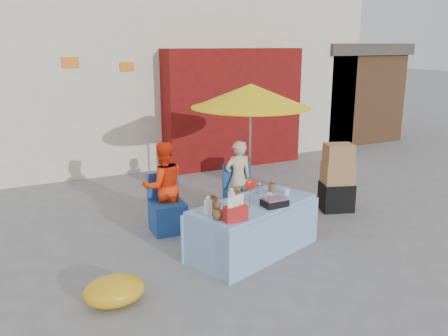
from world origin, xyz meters
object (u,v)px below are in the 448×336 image
vendor_orange (164,186)px  vendor_beige (238,179)px  market_table (253,227)px  chair_right (242,202)px  umbrella (251,96)px  box_stack (337,180)px  chair_left (168,215)px

vendor_orange → vendor_beige: 1.25m
vendor_orange → vendor_beige: bearing=-177.2°
market_table → chair_right: (0.50, 1.19, -0.10)m
umbrella → box_stack: umbrella is taller
market_table → chair_right: 1.30m
chair_left → vendor_orange: bearing=93.2°
chair_right → vendor_beige: bearing=93.2°
vendor_orange → vendor_beige: vendor_orange is taller
chair_right → box_stack: 1.65m
chair_right → umbrella: (0.30, 0.28, 1.64)m
chair_left → vendor_beige: 1.31m
market_table → umbrella: size_ratio=0.94×
box_stack → vendor_beige: bearing=161.9°
vendor_orange → vendor_beige: (1.25, 0.00, -0.05)m
chair_left → vendor_beige: vendor_beige is taller
vendor_beige → umbrella: size_ratio=0.59×
vendor_orange → market_table: bearing=122.4°
vendor_orange → box_stack: vendor_orange is taller
box_stack → market_table: bearing=-158.7°
vendor_beige → vendor_orange: bearing=2.8°
umbrella → chair_left: bearing=-169.6°
vendor_orange → umbrella: umbrella is taller
market_table → vendor_beige: bearing=50.1°
umbrella → market_table: bearing=-118.3°
market_table → vendor_orange: size_ratio=1.48×
market_table → chair_left: 1.42m
vendor_beige → box_stack: size_ratio=1.09×
chair_left → box_stack: bearing=-4.9°
market_table → vendor_orange: vendor_orange is taller
chair_left → box_stack: 2.87m
chair_right → umbrella: 1.69m
umbrella → box_stack: bearing=-27.5°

